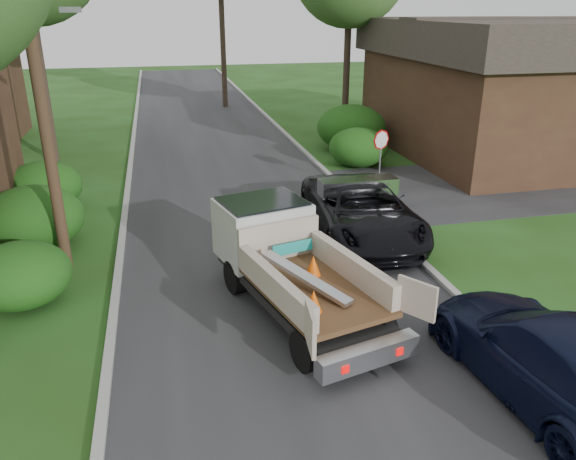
% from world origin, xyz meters
% --- Properties ---
extents(ground, '(120.00, 120.00, 0.00)m').
position_xyz_m(ground, '(0.00, 0.00, 0.00)').
color(ground, '#223F12').
rests_on(ground, ground).
extents(road, '(8.00, 90.00, 0.02)m').
position_xyz_m(road, '(0.00, 10.00, 0.00)').
color(road, '#28282B').
rests_on(road, ground).
extents(side_street, '(16.00, 7.00, 0.02)m').
position_xyz_m(side_street, '(12.00, 9.00, 0.01)').
color(side_street, '#28282B').
rests_on(side_street, ground).
extents(curb_left, '(0.20, 90.00, 0.12)m').
position_xyz_m(curb_left, '(-4.10, 10.00, 0.06)').
color(curb_left, '#9E9E99').
rests_on(curb_left, ground).
extents(curb_right, '(0.20, 90.00, 0.12)m').
position_xyz_m(curb_right, '(4.10, 10.00, 0.06)').
color(curb_right, '#9E9E99').
rests_on(curb_right, ground).
extents(stop_sign, '(0.71, 0.32, 2.48)m').
position_xyz_m(stop_sign, '(5.20, 9.00, 1.78)').
color(stop_sign, slate).
rests_on(stop_sign, ground).
extents(utility_pole, '(2.42, 1.25, 10.00)m').
position_xyz_m(utility_pole, '(-5.48, 4.98, 5.17)').
color(utility_pole, '#382619').
rests_on(utility_pole, ground).
extents(house_right, '(9.72, 12.96, 6.20)m').
position_xyz_m(house_right, '(13.00, 14.00, 3.16)').
color(house_right, '#3B2318').
rests_on(house_right, ground).
extents(hedge_left_a, '(2.34, 2.34, 1.53)m').
position_xyz_m(hedge_left_a, '(-6.20, 3.00, 0.77)').
color(hedge_left_a, '#164810').
rests_on(hedge_left_a, ground).
extents(hedge_left_b, '(2.86, 2.86, 1.87)m').
position_xyz_m(hedge_left_b, '(-6.50, 6.50, 0.94)').
color(hedge_left_b, '#164810').
rests_on(hedge_left_b, ground).
extents(hedge_left_c, '(2.60, 2.60, 1.70)m').
position_xyz_m(hedge_left_c, '(-6.80, 10.00, 0.85)').
color(hedge_left_c, '#164810').
rests_on(hedge_left_c, ground).
extents(hedge_right_a, '(2.60, 2.60, 1.70)m').
position_xyz_m(hedge_right_a, '(5.80, 13.00, 0.85)').
color(hedge_right_a, '#164810').
rests_on(hedge_right_a, ground).
extents(hedge_right_b, '(3.38, 3.38, 2.21)m').
position_xyz_m(hedge_right_b, '(6.50, 16.00, 1.10)').
color(hedge_right_b, '#164810').
rests_on(hedge_right_b, ground).
extents(flatbed_truck, '(3.78, 6.23, 2.21)m').
position_xyz_m(flatbed_truck, '(-0.11, 1.88, 1.20)').
color(flatbed_truck, black).
rests_on(flatbed_truck, ground).
extents(black_pickup, '(3.24, 6.32, 1.71)m').
position_xyz_m(black_pickup, '(3.13, 5.21, 0.85)').
color(black_pickup, black).
rests_on(black_pickup, ground).
extents(navy_suv, '(2.60, 5.70, 1.62)m').
position_xyz_m(navy_suv, '(3.80, -2.82, 0.81)').
color(navy_suv, black).
rests_on(navy_suv, ground).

